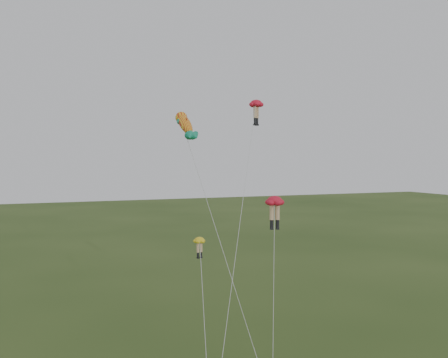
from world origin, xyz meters
name	(u,v)px	position (x,y,z in m)	size (l,w,h in m)	color
legs_kite_red_high	(256,110)	(6.33, 11.53, 19.10)	(10.48, 15.47, 20.04)	red
legs_kite_red_mid	(275,205)	(4.94, 5.20, 11.28)	(4.56, 7.66, 12.00)	red
legs_kite_yellow	(200,250)	(-1.18, 4.79, 8.38)	(3.48, 10.60, 9.22)	yellow
fish_kite	(185,125)	(-1.96, 5.67, 17.18)	(4.12, 7.73, 18.41)	yellow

